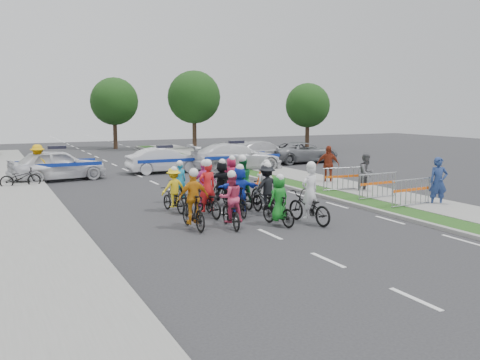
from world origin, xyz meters
name	(u,v)px	position (x,y,z in m)	size (l,w,h in m)	color
ground	(270,234)	(0.00, 0.00, 0.00)	(90.00, 90.00, 0.00)	#28282B
curb_right	(319,195)	(5.10, 5.00, 0.06)	(0.20, 60.00, 0.12)	gray
grass_strip	(332,194)	(5.80, 5.00, 0.06)	(1.20, 60.00, 0.11)	#1C4817
sidewalk_right	(366,191)	(7.60, 5.00, 0.07)	(2.40, 60.00, 0.13)	gray
sidewalk_left	(24,220)	(-6.50, 5.00, 0.07)	(3.00, 60.00, 0.13)	gray
rider_0	(309,203)	(1.88, 0.78, 0.67)	(0.97, 2.09, 2.05)	black
rider_1	(279,205)	(0.83, 0.93, 0.66)	(0.77, 1.65, 1.68)	black
rider_2	(231,206)	(-0.67, 1.34, 0.68)	(0.87, 1.86, 1.83)	black
rider_3	(193,206)	(-1.82, 1.63, 0.74)	(0.98, 1.85, 1.93)	black
rider_4	(266,194)	(1.32, 2.67, 0.73)	(1.08, 1.88, 1.88)	black
rider_5	(239,194)	(0.32, 2.81, 0.78)	(1.51, 1.80, 1.84)	black
rider_6	(207,198)	(-0.69, 3.27, 0.66)	(0.85, 2.02, 2.01)	black
rider_7	(265,189)	(1.91, 3.83, 0.71)	(0.84, 1.80, 1.83)	black
rider_8	(242,188)	(1.11, 4.24, 0.74)	(0.86, 1.99, 2.00)	black
rider_9	(204,191)	(-0.40, 4.27, 0.73)	(0.97, 1.83, 1.90)	black
rider_10	(174,194)	(-1.48, 4.53, 0.66)	(0.99, 1.70, 1.67)	black
rider_11	(222,185)	(0.67, 5.13, 0.76)	(1.44, 1.72, 1.80)	black
rider_12	(179,189)	(-0.74, 6.04, 0.57)	(0.65, 1.70, 1.71)	black
rider_13	(231,182)	(1.59, 6.23, 0.70)	(0.78, 1.73, 1.79)	black
police_car_0	(58,165)	(-4.22, 14.91, 0.82)	(1.93, 4.80, 1.63)	silver
police_car_1	(165,160)	(1.75, 15.68, 0.71)	(1.51, 4.32, 1.42)	silver
police_car_2	(236,157)	(5.90, 14.86, 0.81)	(2.26, 5.57, 1.62)	silver
civilian_sedan	(262,152)	(8.93, 17.38, 0.77)	(2.17, 5.33, 1.55)	#BBBCC1
civilian_suv	(303,152)	(11.82, 16.93, 0.70)	(2.32, 5.04, 1.40)	gray
spectator_0	(438,182)	(7.91, 1.14, 0.95)	(0.69, 0.45, 1.89)	navy
spectator_1	(367,173)	(7.47, 4.82, 0.88)	(0.85, 0.67, 1.76)	#525257
spectator_2	(328,165)	(7.55, 7.86, 0.95)	(1.11, 0.46, 1.89)	maroon
marshal_hiviz	(38,164)	(-5.21, 14.33, 0.96)	(1.24, 0.71, 1.92)	#E9AC0C
barrier_0	(411,194)	(6.70, 1.28, 0.56)	(2.00, 0.50, 1.12)	#A5A8AD
barrier_1	(378,187)	(6.70, 3.15, 0.56)	(2.00, 0.50, 1.12)	#A5A8AD
barrier_2	(343,180)	(6.70, 5.47, 0.56)	(2.00, 0.50, 1.12)	#A5A8AD
cone_0	(260,177)	(4.57, 9.33, 0.34)	(0.40, 0.40, 0.70)	#F24C0C
cone_1	(269,169)	(6.56, 12.03, 0.34)	(0.40, 0.40, 0.70)	#F24C0C
parked_bike	(20,178)	(-6.12, 13.11, 0.48)	(0.63, 1.82, 0.95)	black
tree_1	(194,97)	(9.00, 30.00, 4.54)	(4.55, 4.55, 6.82)	#382619
tree_2	(308,105)	(18.00, 26.00, 3.83)	(3.85, 3.85, 5.77)	#382619
tree_4	(114,101)	(3.00, 34.00, 4.19)	(4.20, 4.20, 6.30)	#382619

